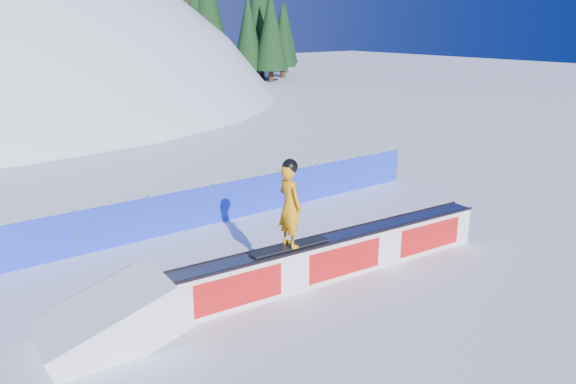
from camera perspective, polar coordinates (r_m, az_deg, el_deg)
ground at (r=12.12m, az=-9.32°, el=-12.00°), size 160.00×160.00×0.00m
safety_fence at (r=15.68m, az=-17.23°, el=-3.30°), size 22.05×0.05×1.30m
rail_box at (r=13.42m, az=5.10°, el=-6.46°), size 8.61×1.26×1.03m
snow_ramp at (r=11.51m, az=-17.36°, el=-14.26°), size 2.79×1.87×1.67m
snowboarder at (r=12.14m, az=0.19°, el=-1.31°), size 1.94×0.69×2.01m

